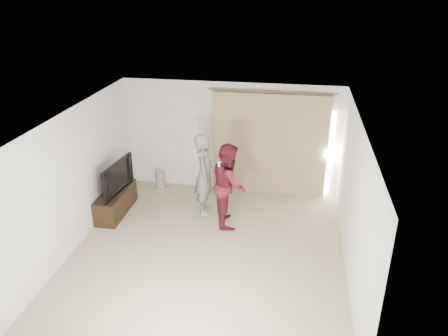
{
  "coord_description": "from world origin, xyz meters",
  "views": [
    {
      "loc": [
        1.46,
        -6.63,
        4.78
      ],
      "look_at": [
        0.11,
        1.2,
        1.22
      ],
      "focal_mm": 35.0,
      "sensor_mm": 36.0,
      "label": 1
    }
  ],
  "objects": [
    {
      "name": "tv_console",
      "position": [
        -2.27,
        1.16,
        0.26
      ],
      "size": [
        0.47,
        1.34,
        0.52
      ],
      "primitive_type": "cube",
      "color": "black",
      "rests_on": "ground"
    },
    {
      "name": "wall_back",
      "position": [
        0.0,
        2.75,
        1.3
      ],
      "size": [
        5.0,
        0.04,
        2.6
      ],
      "primitive_type": "cube",
      "color": "silver",
      "rests_on": "ground"
    },
    {
      "name": "person_man",
      "position": [
        -0.37,
        1.57,
        0.89
      ],
      "size": [
        0.48,
        0.68,
        1.78
      ],
      "color": "slate",
      "rests_on": "ground"
    },
    {
      "name": "ceiling",
      "position": [
        0.0,
        0.0,
        2.6
      ],
      "size": [
        5.0,
        5.5,
        0.01
      ],
      "primitive_type": "cube",
      "color": "silver",
      "rests_on": "wall_back"
    },
    {
      "name": "scratching_post",
      "position": [
        -1.66,
        2.4,
        0.19
      ],
      "size": [
        0.35,
        0.35,
        0.47
      ],
      "color": "tan",
      "rests_on": "ground"
    },
    {
      "name": "curtain",
      "position": [
        0.91,
        2.68,
        1.2
      ],
      "size": [
        2.8,
        0.11,
        2.46
      ],
      "color": "tan",
      "rests_on": "ground"
    },
    {
      "name": "wall_left",
      "position": [
        -2.5,
        -0.0,
        1.3
      ],
      "size": [
        0.04,
        5.5,
        2.6
      ],
      "color": "silver",
      "rests_on": "ground"
    },
    {
      "name": "floor",
      "position": [
        0.0,
        0.0,
        0.0
      ],
      "size": [
        5.5,
        5.5,
        0.0
      ],
      "primitive_type": "plane",
      "color": "tan",
      "rests_on": "ground"
    },
    {
      "name": "person_woman",
      "position": [
        0.21,
        1.18,
        0.87
      ],
      "size": [
        0.85,
        0.98,
        1.75
      ],
      "color": "#551420",
      "rests_on": "ground"
    },
    {
      "name": "tv",
      "position": [
        -2.27,
        1.16,
        0.86
      ],
      "size": [
        0.28,
        1.2,
        0.69
      ],
      "primitive_type": "imported",
      "rotation": [
        0.0,
        0.0,
        1.46
      ],
      "color": "black",
      "rests_on": "tv_console"
    }
  ]
}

